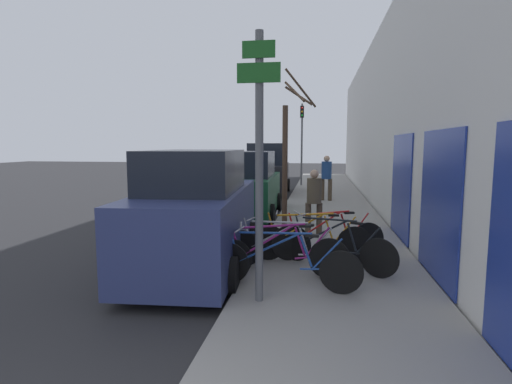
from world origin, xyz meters
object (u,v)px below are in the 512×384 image
at_px(bicycle_3, 334,247).
at_px(parked_car_2, 268,172).
at_px(bicycle_4, 311,241).
at_px(street_tree, 287,158).
at_px(traffic_light, 302,133).
at_px(parked_car_0, 197,215).
at_px(bicycle_2, 285,250).
at_px(parked_car_1, 246,187).
at_px(bicycle_1, 280,255).
at_px(bicycle_0, 283,264).
at_px(pedestrian_far, 326,175).
at_px(bicycle_5, 329,238).
at_px(signpost, 259,161).
at_px(pedestrian_near, 314,197).

height_order(bicycle_3, parked_car_2, parked_car_2).
xyz_separation_m(bicycle_4, street_tree, (-0.73, 2.91, 1.51)).
height_order(street_tree, traffic_light, traffic_light).
relative_size(bicycle_3, parked_car_0, 0.44).
relative_size(bicycle_2, parked_car_1, 0.51).
height_order(bicycle_1, parked_car_1, parked_car_1).
bearing_deg(bicycle_0, bicycle_2, 9.49).
distance_m(bicycle_3, bicycle_4, 0.60).
relative_size(parked_car_0, street_tree, 1.12).
xyz_separation_m(bicycle_1, pedestrian_far, (0.90, 9.84, 0.65)).
relative_size(parked_car_1, pedestrian_far, 2.42).
bearing_deg(traffic_light, bicycle_1, -88.59).
xyz_separation_m(bicycle_0, bicycle_3, (0.83, 1.14, 0.01)).
relative_size(bicycle_0, parked_car_0, 0.52).
distance_m(bicycle_1, parked_car_0, 1.94).
distance_m(bicycle_0, bicycle_5, 1.96).
distance_m(signpost, bicycle_5, 3.05).
xyz_separation_m(bicycle_3, street_tree, (-1.16, 3.32, 1.51)).
relative_size(bicycle_3, pedestrian_near, 1.27).
height_order(bicycle_0, parked_car_0, parked_car_0).
relative_size(bicycle_2, parked_car_0, 0.47).
height_order(bicycle_5, pedestrian_far, pedestrian_far).
height_order(parked_car_0, pedestrian_near, parked_car_0).
bearing_deg(parked_car_1, street_tree, -59.63).
bearing_deg(parked_car_0, signpost, -54.20).
distance_m(signpost, pedestrian_far, 10.94).
xyz_separation_m(bicycle_0, pedestrian_far, (0.81, 10.28, 0.65)).
xyz_separation_m(signpost, bicycle_2, (0.26, 1.40, -1.63)).
relative_size(bicycle_1, parked_car_0, 0.49).
height_order(bicycle_3, parked_car_1, parked_car_1).
xyz_separation_m(bicycle_4, parked_car_2, (-2.34, 11.38, 0.55)).
distance_m(bicycle_2, bicycle_4, 0.84).
xyz_separation_m(parked_car_2, pedestrian_far, (2.75, -2.65, 0.09)).
distance_m(bicycle_0, parked_car_1, 7.22).
xyz_separation_m(bicycle_1, parked_car_2, (-1.85, 12.50, 0.56)).
height_order(bicycle_4, traffic_light, traffic_light).
distance_m(parked_car_0, parked_car_2, 11.69).
bearing_deg(signpost, bicycle_1, 78.15).
distance_m(bicycle_1, traffic_light, 16.09).
height_order(bicycle_2, pedestrian_near, pedestrian_near).
distance_m(bicycle_5, street_tree, 3.24).
relative_size(signpost, bicycle_2, 1.69).
relative_size(bicycle_1, pedestrian_near, 1.40).
bearing_deg(pedestrian_far, bicycle_3, -74.78).
relative_size(bicycle_4, parked_car_0, 0.50).
height_order(parked_car_2, pedestrian_near, parked_car_2).
relative_size(bicycle_1, parked_car_1, 0.52).
bearing_deg(signpost, bicycle_3, 56.48).
bearing_deg(parked_car_1, pedestrian_near, -54.06).
xyz_separation_m(bicycle_2, pedestrian_far, (0.85, 9.44, 0.65)).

